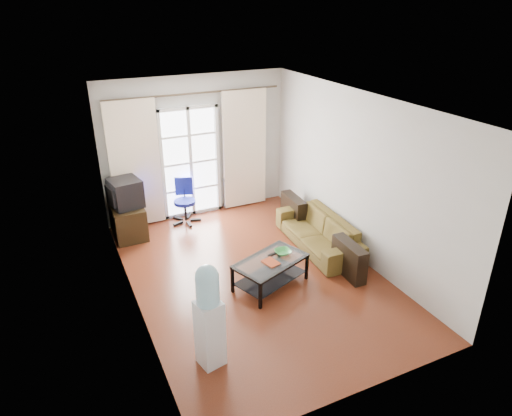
% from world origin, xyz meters
% --- Properties ---
extents(floor, '(5.20, 5.20, 0.00)m').
position_xyz_m(floor, '(0.00, 0.00, 0.00)').
color(floor, maroon).
rests_on(floor, ground).
extents(ceiling, '(5.20, 5.20, 0.00)m').
position_xyz_m(ceiling, '(0.00, 0.00, 2.70)').
color(ceiling, white).
rests_on(ceiling, wall_back).
extents(wall_back, '(3.60, 0.02, 2.70)m').
position_xyz_m(wall_back, '(0.00, 2.60, 1.35)').
color(wall_back, '#BCBAB2').
rests_on(wall_back, floor).
extents(wall_front, '(3.60, 0.02, 2.70)m').
position_xyz_m(wall_front, '(0.00, -2.60, 1.35)').
color(wall_front, '#BCBAB2').
rests_on(wall_front, floor).
extents(wall_left, '(0.02, 5.20, 2.70)m').
position_xyz_m(wall_left, '(-1.80, 0.00, 1.35)').
color(wall_left, '#BCBAB2').
rests_on(wall_left, floor).
extents(wall_right, '(0.02, 5.20, 2.70)m').
position_xyz_m(wall_right, '(1.80, 0.00, 1.35)').
color(wall_right, '#BCBAB2').
rests_on(wall_right, floor).
extents(french_door, '(1.16, 0.06, 2.15)m').
position_xyz_m(french_door, '(-0.15, 2.54, 1.07)').
color(french_door, white).
rests_on(french_door, wall_back).
extents(curtain_rod, '(3.30, 0.04, 0.04)m').
position_xyz_m(curtain_rod, '(0.00, 2.50, 2.38)').
color(curtain_rod, '#4C3F2D').
rests_on(curtain_rod, wall_back).
extents(curtain_left, '(0.90, 0.07, 2.35)m').
position_xyz_m(curtain_left, '(-1.20, 2.48, 1.20)').
color(curtain_left, '#FAE8C9').
rests_on(curtain_left, curtain_rod).
extents(curtain_right, '(0.90, 0.07, 2.35)m').
position_xyz_m(curtain_right, '(0.95, 2.48, 1.20)').
color(curtain_right, '#FAE8C9').
rests_on(curtain_right, curtain_rod).
extents(radiator, '(0.64, 0.12, 0.64)m').
position_xyz_m(radiator, '(0.80, 2.50, 0.33)').
color(radiator, gray).
rests_on(radiator, floor).
extents(sofa, '(1.98, 0.94, 0.56)m').
position_xyz_m(sofa, '(1.39, 0.36, 0.28)').
color(sofa, brown).
rests_on(sofa, floor).
extents(coffee_table, '(1.24, 0.97, 0.44)m').
position_xyz_m(coffee_table, '(0.10, -0.35, 0.28)').
color(coffee_table, silver).
rests_on(coffee_table, floor).
extents(bowl, '(0.25, 0.25, 0.06)m').
position_xyz_m(bowl, '(0.35, -0.27, 0.47)').
color(bowl, '#399034').
rests_on(bowl, coffee_table).
extents(book, '(0.29, 0.33, 0.02)m').
position_xyz_m(book, '(-0.02, -0.45, 0.45)').
color(book, '#AD1515').
rests_on(book, coffee_table).
extents(remote, '(0.15, 0.06, 0.02)m').
position_xyz_m(remote, '(0.20, -0.23, 0.45)').
color(remote, black).
rests_on(remote, coffee_table).
extents(tv_stand, '(0.55, 0.81, 0.59)m').
position_xyz_m(tv_stand, '(-1.50, 2.15, 0.29)').
color(tv_stand, black).
rests_on(tv_stand, floor).
extents(crt_tv, '(0.61, 0.61, 0.49)m').
position_xyz_m(crt_tv, '(-1.50, 2.15, 0.84)').
color(crt_tv, black).
rests_on(crt_tv, tv_stand).
extents(task_chair, '(0.72, 0.72, 0.85)m').
position_xyz_m(task_chair, '(-0.40, 2.28, 0.25)').
color(task_chair, black).
rests_on(task_chair, floor).
extents(water_cooler, '(0.32, 0.32, 1.34)m').
position_xyz_m(water_cooler, '(-1.25, -1.48, 0.70)').
color(water_cooler, silver).
rests_on(water_cooler, floor).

